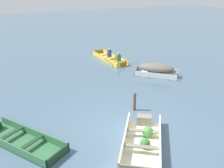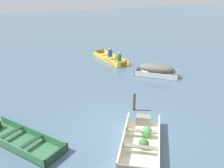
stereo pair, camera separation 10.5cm
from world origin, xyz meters
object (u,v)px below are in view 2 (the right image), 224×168
object	(u,v)px
skiff_green_mid_moored	(18,139)
dinghy_cream_foreground	(142,139)
skiff_white_near_moored	(157,69)
rowboat_yellow_with_crew	(111,58)
mooring_post	(134,102)

from	to	relation	value
skiff_green_mid_moored	dinghy_cream_foreground	bearing A→B (deg)	-26.04
skiff_green_mid_moored	skiff_white_near_moored	bearing A→B (deg)	22.62
skiff_white_near_moored	skiff_green_mid_moored	distance (m)	8.95
rowboat_yellow_with_crew	mooring_post	size ratio (longest dim) A/B	4.53
dinghy_cream_foreground	rowboat_yellow_with_crew	bearing A→B (deg)	71.38
skiff_green_mid_moored	mooring_post	size ratio (longest dim) A/B	4.20
dinghy_cream_foreground	mooring_post	bearing A→B (deg)	67.17
dinghy_cream_foreground	skiff_green_mid_moored	xyz separation A→B (m)	(-3.95, 1.93, -0.05)
skiff_white_near_moored	rowboat_yellow_with_crew	bearing A→B (deg)	106.82
skiff_white_near_moored	skiff_green_mid_moored	bearing A→B (deg)	-157.38
rowboat_yellow_with_crew	skiff_white_near_moored	bearing A→B (deg)	-73.18
skiff_white_near_moored	rowboat_yellow_with_crew	xyz separation A→B (m)	(-1.18, 3.91, -0.26)
dinghy_cream_foreground	rowboat_yellow_with_crew	world-z (taller)	rowboat_yellow_with_crew
rowboat_yellow_with_crew	mooring_post	xyz separation A→B (m)	(-2.19, -7.07, 0.24)
skiff_white_near_moored	mooring_post	bearing A→B (deg)	-136.92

